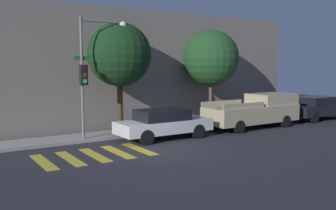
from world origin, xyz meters
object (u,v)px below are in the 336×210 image
(pickup_truck, at_px, (256,111))
(tree_near_corner, at_px, (119,55))
(sedan_near_corner, at_px, (164,123))
(tree_midblock, at_px, (211,58))
(traffic_light_pole, at_px, (93,63))
(sedan_middle, at_px, (316,107))

(pickup_truck, height_order, tree_near_corner, tree_near_corner)
(sedan_near_corner, height_order, tree_midblock, tree_midblock)
(traffic_light_pole, bearing_deg, pickup_truck, -7.99)
(tree_near_corner, bearing_deg, pickup_truck, -15.44)
(sedan_near_corner, xyz_separation_m, pickup_truck, (6.09, 0.00, 0.19))
(sedan_middle, relative_size, tree_midblock, 0.81)
(pickup_truck, relative_size, tree_near_corner, 1.02)
(sedan_near_corner, relative_size, tree_near_corner, 0.82)
(sedan_near_corner, bearing_deg, tree_midblock, 24.28)
(sedan_middle, relative_size, tree_near_corner, 0.79)
(traffic_light_pole, height_order, sedan_middle, traffic_light_pole)
(pickup_truck, xyz_separation_m, tree_near_corner, (-7.37, 2.04, 3.04))
(sedan_middle, distance_m, tree_midblock, 7.96)
(sedan_near_corner, relative_size, pickup_truck, 0.80)
(tree_near_corner, bearing_deg, tree_midblock, 0.00)
(traffic_light_pole, xyz_separation_m, tree_midblock, (7.48, 0.76, 0.29))
(traffic_light_pole, xyz_separation_m, pickup_truck, (9.06, -1.27, -2.65))
(tree_midblock, bearing_deg, pickup_truck, -52.16)
(pickup_truck, relative_size, tree_midblock, 1.04)
(traffic_light_pole, bearing_deg, tree_near_corner, 24.34)
(pickup_truck, bearing_deg, sedan_near_corner, -180.00)
(sedan_middle, distance_m, tree_near_corner, 13.39)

